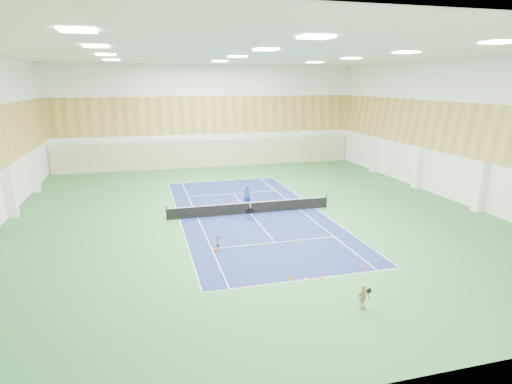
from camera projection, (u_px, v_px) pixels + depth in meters
ground at (250, 214)px, 33.37m from camera, size 40.00×40.00×0.00m
room_shell at (250, 137)px, 31.87m from camera, size 36.00×40.00×12.00m
wood_cladding at (250, 110)px, 31.37m from camera, size 36.00×40.00×8.00m
ceiling_light_grid at (250, 54)px, 30.39m from camera, size 21.40×25.40×0.06m
court_surface at (250, 214)px, 33.37m from camera, size 10.97×23.77×0.01m
tennis_balls_scatter at (250, 213)px, 33.36m from camera, size 10.57×22.77×0.07m
tennis_net at (250, 207)px, 33.23m from camera, size 12.80×0.10×1.10m
back_curtain at (210, 154)px, 51.43m from camera, size 35.40×0.16×3.20m
coach at (247, 195)px, 35.26m from camera, size 0.75×0.60×1.82m
child_court at (218, 242)px, 26.07m from camera, size 0.61×0.57×1.01m
child_apron at (363, 297)px, 19.26m from camera, size 0.73×0.49×1.15m
ball_cart at (250, 215)px, 31.81m from camera, size 0.61×0.61×0.83m
cone_svc_a at (216, 249)px, 26.01m from camera, size 0.20×0.20×0.22m
cone_svc_b at (265, 243)px, 26.96m from camera, size 0.19×0.19×0.20m
cone_svc_c at (299, 239)px, 27.69m from camera, size 0.20×0.20×0.22m
cone_svc_d at (325, 235)px, 28.45m from camera, size 0.21×0.21×0.24m
cone_base_a at (241, 285)px, 21.44m from camera, size 0.17×0.17×0.19m
cone_base_b at (289, 277)px, 22.31m from camera, size 0.20×0.20×0.22m
cone_base_c at (320, 276)px, 22.37m from camera, size 0.22×0.22×0.24m
cone_base_d at (365, 266)px, 23.71m from camera, size 0.20×0.20×0.22m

